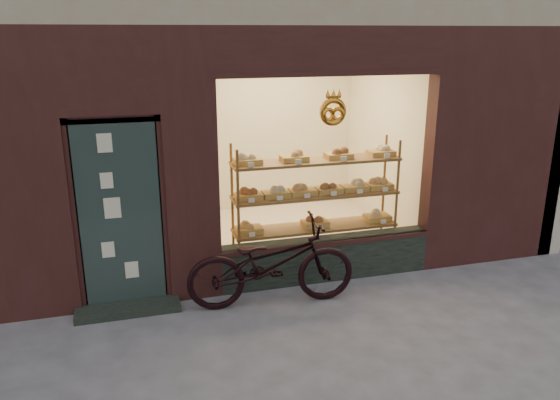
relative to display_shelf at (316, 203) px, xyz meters
name	(u,v)px	position (x,y,z in m)	size (l,w,h in m)	color
ground	(360,381)	(-0.45, -2.55, -0.88)	(90.00, 90.00, 0.00)	#4F4F56
display_shelf	(316,203)	(0.00, 0.00, 0.00)	(2.20, 0.45, 1.70)	brown
bicycle	(271,264)	(-0.84, -0.90, -0.37)	(0.67, 1.93, 1.01)	black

